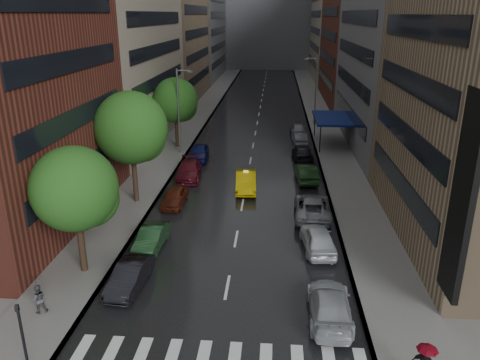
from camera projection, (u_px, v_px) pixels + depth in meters
name	position (u px, v px, depth m)	size (l,w,h in m)	color
ground	(219.00, 333.00, 22.46)	(220.00, 220.00, 0.00)	gray
road	(258.00, 117.00, 69.42)	(14.00, 140.00, 0.01)	black
sidewalk_left	(198.00, 116.00, 70.03)	(4.00, 140.00, 0.15)	gray
sidewalk_right	(320.00, 117.00, 68.76)	(4.00, 140.00, 0.15)	gray
buildings_left	(167.00, 3.00, 73.37)	(8.00, 108.00, 38.00)	maroon
buildings_right	(362.00, 10.00, 69.60)	(8.05, 109.10, 36.00)	#937A5B
building_far	(269.00, 8.00, 127.92)	(40.00, 14.00, 32.00)	slate
tree_near	(75.00, 189.00, 26.00)	(4.84, 4.84, 7.72)	#382619
tree_mid	(131.00, 128.00, 35.95)	(5.66, 5.66, 9.02)	#382619
tree_far	(175.00, 100.00, 51.68)	(4.99, 4.99, 7.95)	#382619
taxi	(246.00, 181.00, 40.42)	(1.71, 4.90, 1.61)	yellow
parked_cars_left	(179.00, 188.00, 39.03)	(2.57, 29.09, 1.58)	black
parked_cars_right	(308.00, 182.00, 40.27)	(2.74, 42.61, 1.60)	#ACB1B6
ped_black_umbrella	(37.00, 291.00, 23.37)	(0.96, 0.98, 2.09)	#454549
traffic_light	(22.00, 334.00, 18.97)	(0.18, 0.15, 3.45)	black
street_lamp_left	(179.00, 110.00, 49.54)	(1.74, 0.22, 9.00)	gray
street_lamp_right	(315.00, 90.00, 62.54)	(1.74, 0.22, 9.00)	gray
awning	(332.00, 118.00, 53.64)	(4.00, 8.00, 3.12)	navy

